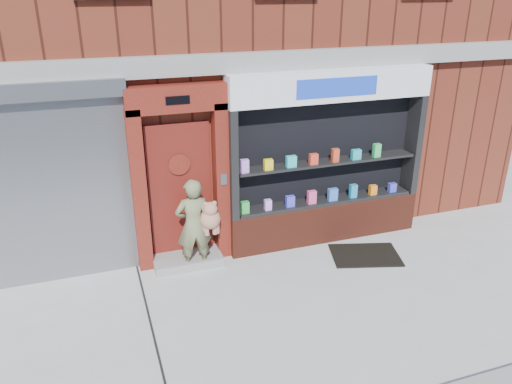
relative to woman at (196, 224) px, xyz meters
name	(u,v)px	position (x,y,z in m)	size (l,w,h in m)	color
ground	(267,314)	(0.61, -1.54, -0.78)	(80.00, 80.00, 0.00)	#9E9E99
shutter_bay	(21,177)	(-2.39, 0.38, 0.94)	(3.10, 0.30, 3.04)	gray
red_door_bay	(181,178)	(-0.14, 0.32, 0.68)	(1.52, 0.58, 2.90)	#55150E
pharmacy_bay	(326,166)	(2.36, 0.27, 0.59)	(3.50, 0.41, 3.00)	#5E2316
woman	(196,224)	(0.00, 0.00, 0.00)	(0.71, 0.38, 1.53)	#6C6F49
doormat	(365,255)	(2.75, -0.56, -0.77)	(1.12, 0.78, 0.03)	black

